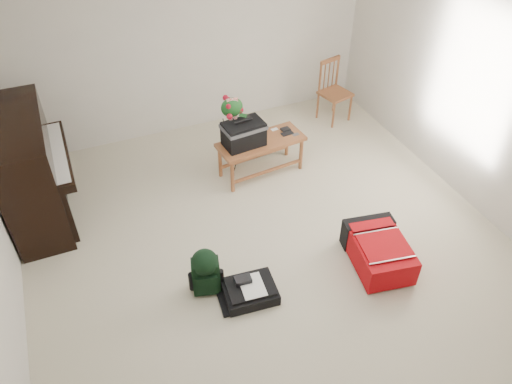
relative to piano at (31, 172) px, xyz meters
name	(u,v)px	position (x,y,z in m)	size (l,w,h in m)	color
floor	(273,252)	(2.19, -1.60, -0.60)	(5.00, 5.50, 0.01)	beige
ceiling	(280,23)	(2.19, -1.60, 1.90)	(5.00, 5.50, 0.01)	white
wall_back	(188,43)	(2.19, 1.15, 0.65)	(5.00, 0.04, 2.50)	beige
wall_right	(490,104)	(4.69, -1.60, 0.65)	(0.04, 5.50, 2.50)	beige
piano	(31,172)	(0.00, 0.00, 0.00)	(0.71, 1.50, 1.25)	black
bench	(249,135)	(2.47, -0.24, -0.01)	(1.12, 0.54, 0.83)	#9B5A32
dining_chair	(334,91)	(4.11, 0.55, -0.16)	(0.47, 0.47, 0.90)	#9B5A32
red_suitcase	(375,247)	(3.13, -2.10, -0.42)	(0.64, 0.85, 0.33)	#BE0810
black_duffel	(250,290)	(1.74, -2.04, -0.52)	(0.54, 0.45, 0.21)	black
green_backpack	(206,270)	(1.38, -1.81, -0.31)	(0.30, 0.27, 0.53)	black
flower_stand	(233,136)	(2.31, -0.10, -0.07)	(0.38, 0.38, 1.09)	black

